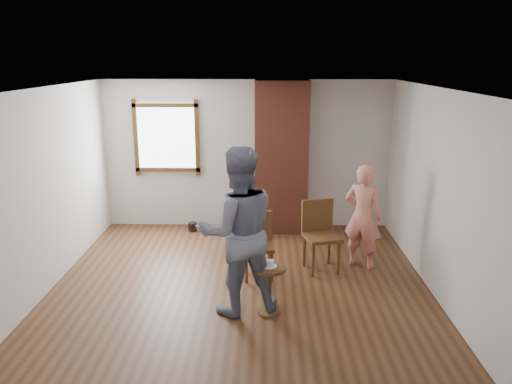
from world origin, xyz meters
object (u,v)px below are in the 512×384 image
Objects in this scene: stoneware_crock at (250,220)px; dining_chair_left at (258,241)px; man at (238,232)px; person_pink at (363,216)px; side_table at (269,282)px; dining_chair_right at (320,231)px.

dining_chair_left is at bearing -85.00° from stoneware_crock.
dining_chair_left is at bearing -118.00° from man.
person_pink reaches higher than dining_chair_left.
stoneware_crock is at bearing -107.15° from man.
stoneware_crock is at bearing -11.31° from person_pink.
person_pink is (1.72, 1.35, -0.24)m from man.
stoneware_crock is 0.23× the size of man.
dining_chair_left is 0.59× the size of person_pink.
stoneware_crock is at bearing 96.11° from side_table.
man is at bearing -106.91° from dining_chair_left.
man reaches higher than dining_chair_right.
person_pink is at bearing 46.45° from side_table.
person_pink is (1.66, -1.42, 0.53)m from stoneware_crock.
man is (-0.37, 0.07, 0.60)m from side_table.
side_table is at bearing -86.85° from dining_chair_left.
person_pink is at bearing -7.12° from dining_chair_right.
dining_chair_left is 1.56m from person_pink.
stoneware_crock is at bearing 90.25° from dining_chair_left.
side_table is at bearing 153.04° from man.
person_pink reaches higher than side_table.
dining_chair_left reaches higher than stoneware_crock.
dining_chair_right is (0.88, 0.26, 0.05)m from dining_chair_left.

